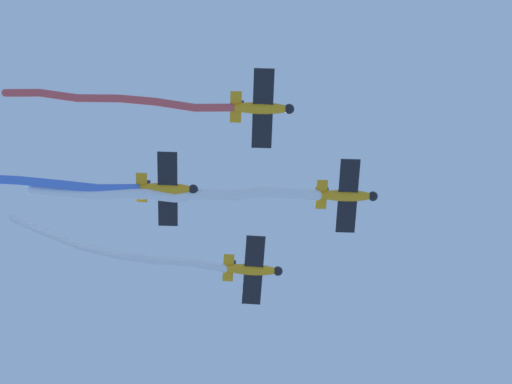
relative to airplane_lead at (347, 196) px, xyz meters
The scene contains 7 objects.
airplane_lead is the anchor object (origin of this frame).
smoke_trail_lead 14.70m from the airplane_lead, 149.84° to the right, with size 21.74×13.30×1.94m.
airplane_left_wing 10.88m from the airplane_lead, 166.65° to the left, with size 5.64×6.91×1.80m.
smoke_trail_left_wing 20.82m from the airplane_lead, 166.79° to the right, with size 14.94×13.33×2.32m.
airplane_right_wing 10.88m from the airplane_lead, 103.33° to the right, with size 5.56×6.99×1.80m.
smoke_trail_right_wing 21.12m from the airplane_lead, 128.60° to the right, with size 17.45×9.87×3.65m.
airplane_slot 15.38m from the airplane_lead, 148.33° to the right, with size 5.55×6.99×1.80m.
Camera 1 is at (24.74, -45.16, 3.13)m, focal length 76.11 mm.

